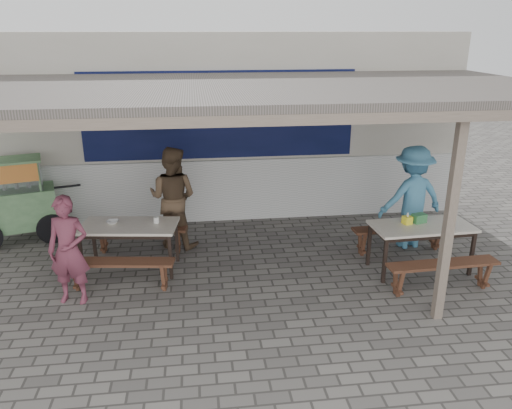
{
  "coord_description": "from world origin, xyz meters",
  "views": [
    {
      "loc": [
        -0.68,
        -6.21,
        3.55
      ],
      "look_at": [
        0.2,
        0.9,
        1.02
      ],
      "focal_mm": 35.0,
      "sensor_mm": 36.0,
      "label": 1
    }
  ],
  "objects_px": {
    "vendor_cart": "(14,198)",
    "table_left": "(129,229)",
    "patron_street_side": "(69,251)",
    "donation_box": "(419,218)",
    "tissue_box": "(407,220)",
    "condiment_jar": "(156,220)",
    "table_right": "(422,230)",
    "patron_right_table": "(412,197)",
    "bench_left_street": "(120,268)",
    "condiment_bowl": "(113,222)",
    "bench_right_wall": "(400,233)",
    "bench_right_street": "(442,269)",
    "patron_wall_side": "(173,197)",
    "bench_left_wall": "(140,233)"
  },
  "relations": [
    {
      "from": "table_right",
      "to": "condiment_bowl",
      "type": "distance_m",
      "value": 4.71
    },
    {
      "from": "bench_left_wall",
      "to": "tissue_box",
      "type": "bearing_deg",
      "value": -7.57
    },
    {
      "from": "table_right",
      "to": "bench_right_street",
      "type": "distance_m",
      "value": 0.76
    },
    {
      "from": "table_right",
      "to": "patron_wall_side",
      "type": "xyz_separation_m",
      "value": [
        -3.77,
        1.43,
        0.2
      ]
    },
    {
      "from": "patron_wall_side",
      "to": "patron_street_side",
      "type": "bearing_deg",
      "value": 74.47
    },
    {
      "from": "bench_left_street",
      "to": "bench_right_wall",
      "type": "relative_size",
      "value": 0.96
    },
    {
      "from": "bench_left_street",
      "to": "condiment_jar",
      "type": "xyz_separation_m",
      "value": [
        0.5,
        0.66,
        0.46
      ]
    },
    {
      "from": "bench_right_wall",
      "to": "condiment_jar",
      "type": "distance_m",
      "value": 3.99
    },
    {
      "from": "bench_right_street",
      "to": "vendor_cart",
      "type": "height_order",
      "value": "vendor_cart"
    },
    {
      "from": "table_left",
      "to": "bench_right_street",
      "type": "relative_size",
      "value": 0.94
    },
    {
      "from": "patron_street_side",
      "to": "tissue_box",
      "type": "distance_m",
      "value": 4.9
    },
    {
      "from": "tissue_box",
      "to": "condiment_jar",
      "type": "bearing_deg",
      "value": 172.22
    },
    {
      "from": "patron_wall_side",
      "to": "condiment_bowl",
      "type": "bearing_deg",
      "value": 62.77
    },
    {
      "from": "bench_left_wall",
      "to": "patron_street_side",
      "type": "relative_size",
      "value": 1.03
    },
    {
      "from": "vendor_cart",
      "to": "patron_street_side",
      "type": "distance_m",
      "value": 2.66
    },
    {
      "from": "vendor_cart",
      "to": "table_left",
      "type": "bearing_deg",
      "value": -49.81
    },
    {
      "from": "patron_street_side",
      "to": "patron_right_table",
      "type": "relative_size",
      "value": 0.86
    },
    {
      "from": "bench_right_wall",
      "to": "tissue_box",
      "type": "height_order",
      "value": "tissue_box"
    },
    {
      "from": "vendor_cart",
      "to": "condiment_jar",
      "type": "xyz_separation_m",
      "value": [
        2.5,
        -1.37,
        -0.01
      ]
    },
    {
      "from": "donation_box",
      "to": "condiment_bowl",
      "type": "xyz_separation_m",
      "value": [
        -4.65,
        0.55,
        -0.05
      ]
    },
    {
      "from": "condiment_bowl",
      "to": "tissue_box",
      "type": "bearing_deg",
      "value": -7.42
    },
    {
      "from": "patron_street_side",
      "to": "donation_box",
      "type": "bearing_deg",
      "value": 14.44
    },
    {
      "from": "table_left",
      "to": "patron_right_table",
      "type": "xyz_separation_m",
      "value": [
        4.63,
        0.34,
        0.21
      ]
    },
    {
      "from": "table_right",
      "to": "patron_street_side",
      "type": "xyz_separation_m",
      "value": [
        -5.09,
        -0.31,
        0.08
      ]
    },
    {
      "from": "table_left",
      "to": "bench_left_street",
      "type": "distance_m",
      "value": 0.71
    },
    {
      "from": "patron_wall_side",
      "to": "bench_left_street",
      "type": "bearing_deg",
      "value": 85.86
    },
    {
      "from": "patron_right_table",
      "to": "donation_box",
      "type": "distance_m",
      "value": 0.83
    },
    {
      "from": "donation_box",
      "to": "bench_right_wall",
      "type": "bearing_deg",
      "value": 92.5
    },
    {
      "from": "bench_right_street",
      "to": "table_left",
      "type": "bearing_deg",
      "value": 161.44
    },
    {
      "from": "table_right",
      "to": "patron_right_table",
      "type": "height_order",
      "value": "patron_right_table"
    },
    {
      "from": "bench_right_street",
      "to": "patron_street_side",
      "type": "relative_size",
      "value": 1.07
    },
    {
      "from": "donation_box",
      "to": "patron_wall_side",
      "type": "bearing_deg",
      "value": 160.66
    },
    {
      "from": "bench_right_street",
      "to": "bench_right_wall",
      "type": "xyz_separation_m",
      "value": [
        -0.07,
        1.36,
        0.0
      ]
    },
    {
      "from": "bench_right_street",
      "to": "tissue_box",
      "type": "relative_size",
      "value": 13.53
    },
    {
      "from": "table_left",
      "to": "patron_wall_side",
      "type": "height_order",
      "value": "patron_wall_side"
    },
    {
      "from": "patron_right_table",
      "to": "condiment_jar",
      "type": "bearing_deg",
      "value": -4.04
    },
    {
      "from": "patron_street_side",
      "to": "patron_right_table",
      "type": "bearing_deg",
      "value": 22.62
    },
    {
      "from": "bench_left_street",
      "to": "bench_right_street",
      "type": "xyz_separation_m",
      "value": [
        4.53,
        -0.62,
        0.0
      ]
    },
    {
      "from": "bench_left_street",
      "to": "vendor_cart",
      "type": "distance_m",
      "value": 2.88
    },
    {
      "from": "bench_left_street",
      "to": "patron_right_table",
      "type": "distance_m",
      "value": 4.84
    },
    {
      "from": "bench_left_street",
      "to": "table_left",
      "type": "bearing_deg",
      "value": 90.0
    },
    {
      "from": "table_left",
      "to": "donation_box",
      "type": "relative_size",
      "value": 7.45
    },
    {
      "from": "bench_left_wall",
      "to": "patron_wall_side",
      "type": "distance_m",
      "value": 0.81
    },
    {
      "from": "patron_street_side",
      "to": "condiment_bowl",
      "type": "height_order",
      "value": "patron_street_side"
    },
    {
      "from": "bench_right_street",
      "to": "bench_right_wall",
      "type": "bearing_deg",
      "value": 90.0
    },
    {
      "from": "table_right",
      "to": "tissue_box",
      "type": "distance_m",
      "value": 0.26
    },
    {
      "from": "table_right",
      "to": "tissue_box",
      "type": "relative_size",
      "value": 12.88
    },
    {
      "from": "condiment_bowl",
      "to": "bench_left_wall",
      "type": "bearing_deg",
      "value": 58.22
    },
    {
      "from": "bench_left_wall",
      "to": "patron_wall_side",
      "type": "relative_size",
      "value": 0.9
    },
    {
      "from": "patron_street_side",
      "to": "bench_right_wall",
      "type": "bearing_deg",
      "value": 20.76
    }
  ]
}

